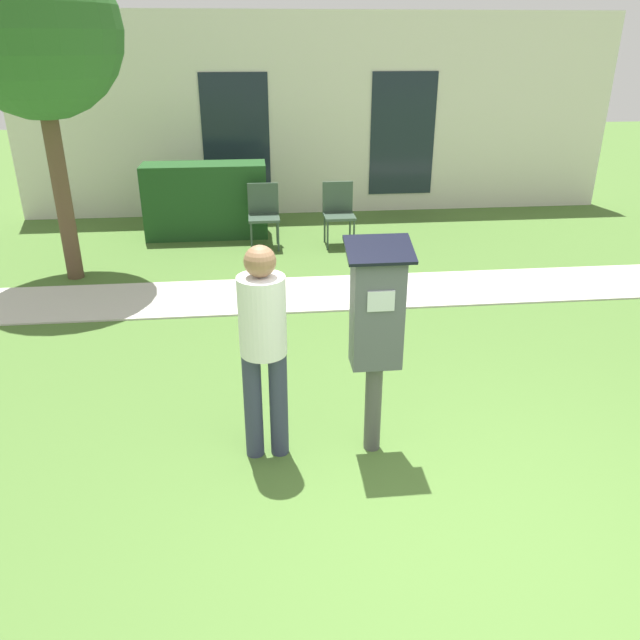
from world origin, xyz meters
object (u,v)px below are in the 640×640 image
at_px(outdoor_chair_middle, 338,209).
at_px(outdoor_chair_left, 264,210).
at_px(parking_meter, 377,322).
at_px(person_standing, 263,338).

bearing_deg(outdoor_chair_middle, outdoor_chair_left, -158.37).
bearing_deg(parking_meter, outdoor_chair_left, 97.44).
xyz_separation_m(person_standing, outdoor_chair_left, (0.11, 5.05, -0.40)).
distance_m(outdoor_chair_left, outdoor_chair_middle, 1.08).
bearing_deg(person_standing, outdoor_chair_middle, 85.84).
distance_m(parking_meter, outdoor_chair_left, 5.13).
relative_size(parking_meter, outdoor_chair_left, 1.77).
relative_size(person_standing, outdoor_chair_left, 1.76).
bearing_deg(parking_meter, person_standing, 178.92).
distance_m(person_standing, outdoor_chair_left, 5.07).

